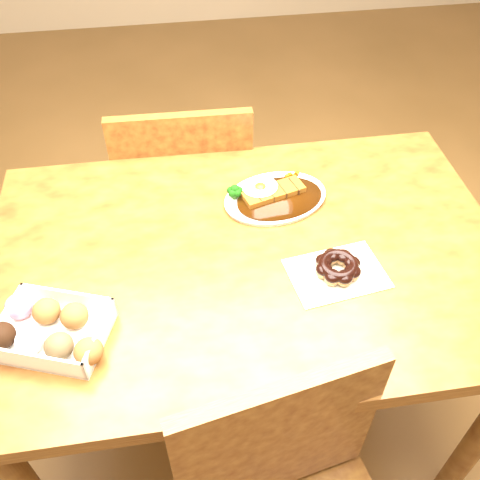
{
  "coord_description": "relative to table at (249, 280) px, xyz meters",
  "views": [
    {
      "loc": [
        -0.15,
        -0.83,
        1.65
      ],
      "look_at": [
        -0.02,
        -0.02,
        0.81
      ],
      "focal_mm": 40.0,
      "sensor_mm": 36.0,
      "label": 1
    }
  ],
  "objects": [
    {
      "name": "ground",
      "position": [
        0.0,
        0.0,
        -0.65
      ],
      "size": [
        6.0,
        6.0,
        0.0
      ],
      "primitive_type": "plane",
      "color": "brown",
      "rests_on": "ground"
    },
    {
      "name": "table",
      "position": [
        0.0,
        0.0,
        0.0
      ],
      "size": [
        1.2,
        0.8,
        0.75
      ],
      "color": "#481F0E",
      "rests_on": "ground"
    },
    {
      "name": "chair_far",
      "position": [
        -0.12,
        0.53,
        -0.17
      ],
      "size": [
        0.43,
        0.43,
        0.87
      ],
      "rotation": [
        0.0,
        0.0,
        3.11
      ],
      "color": "#481F0E",
      "rests_on": "ground"
    },
    {
      "name": "katsu_curry_plate",
      "position": [
        0.09,
        0.17,
        0.11
      ],
      "size": [
        0.3,
        0.24,
        0.05
      ],
      "rotation": [
        0.0,
        0.0,
        0.22
      ],
      "color": "white",
      "rests_on": "table"
    },
    {
      "name": "donut_box",
      "position": [
        -0.42,
        -0.17,
        0.13
      ],
      "size": [
        0.25,
        0.22,
        0.06
      ],
      "rotation": [
        0.0,
        0.0,
        -0.35
      ],
      "color": "white",
      "rests_on": "table"
    },
    {
      "name": "pon_de_ring",
      "position": [
        0.18,
        -0.09,
        0.12
      ],
      "size": [
        0.23,
        0.17,
        0.04
      ],
      "rotation": [
        0.0,
        0.0,
        0.15
      ],
      "color": "silver",
      "rests_on": "table"
    }
  ]
}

